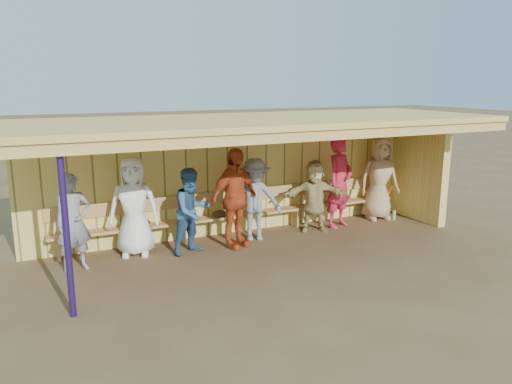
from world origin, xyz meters
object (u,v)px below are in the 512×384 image
Objects in this scene: player_a at (74,223)px; bench at (240,209)px; player_c at (192,211)px; player_d at (235,198)px; player_f at (315,196)px; player_h at (379,178)px; player_b at (134,207)px; player_e at (255,199)px; player_g at (339,182)px.

bench is at bearing -6.67° from player_a.
player_d reaches higher than player_c.
player_h reaches higher than player_f.
player_b is 1.87m from player_d.
player_h is at bearing -13.79° from player_c.
player_h is (3.26, 0.18, 0.13)m from player_e.
player_f is (3.78, -0.12, -0.15)m from player_b.
player_a is 1.04× the size of player_c.
player_e is 0.86× the size of player_h.
player_d is 1.16× the size of player_e.
player_e is 1.08× the size of player_f.
player_b is at bearing -1.02° from player_a.
player_a reaches higher than player_c.
player_g reaches higher than player_d.
bench is (-0.10, 0.49, -0.30)m from player_e.
player_d is at bearing 165.27° from player_g.
bench is (-3.36, 0.31, -0.43)m from player_h.
player_b reaches higher than bench.
player_g is at bearing -11.62° from bench.
player_d reaches higher than bench.
player_a is 5.54m from player_g.
player_a is 2.91m from player_d.
player_a reaches higher than player_e.
player_h reaches higher than player_e.
player_h is (4.65, 0.43, 0.16)m from player_c.
player_c is 0.21× the size of bench.
player_g is (5.53, 0.29, 0.16)m from player_a.
player_b is 2.35m from bench.
player_f is 0.20× the size of bench.
player_a is 1.13m from player_b.
player_f is 0.71m from player_g.
player_g is at bearing -14.74° from player_d.
player_h reaches higher than player_b.
player_c is at bearing -152.02° from player_f.
bench is (-2.17, 0.45, -0.47)m from player_g.
bench is (1.29, 0.73, -0.28)m from player_c.
bench is at bearing 146.78° from player_g.
player_e is at bearing 159.57° from player_g.
player_c is 1.51m from bench.
player_a is 2.07m from player_c.
player_c is 1.05× the size of player_f.
player_e is (1.39, 0.25, 0.03)m from player_c.
player_h is at bearing 23.20° from player_e.
bench is at bearing -175.33° from player_f.
player_e is 2.07m from player_g.
player_b is at bearing -170.48° from bench.
player_a is at bearing -164.74° from player_h.
player_d is 3.84m from player_h.
player_a is 3.45m from bench.
player_c is at bearing -163.11° from player_h.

